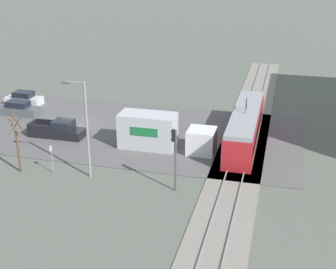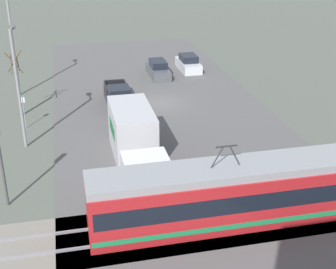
{
  "view_description": "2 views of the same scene",
  "coord_description": "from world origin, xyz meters",
  "px_view_note": "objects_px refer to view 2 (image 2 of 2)",
  "views": [
    {
      "loc": [
        43.19,
        21.38,
        17.83
      ],
      "look_at": [
        3.87,
        11.26,
        1.63
      ],
      "focal_mm": 50.0,
      "sensor_mm": 36.0,
      "label": 1
    },
    {
      "loc": [
        7.54,
        37.34,
        14.31
      ],
      "look_at": [
        1.61,
        11.12,
        2.15
      ],
      "focal_mm": 50.0,
      "sensor_mm": 36.0,
      "label": 2
    }
  ],
  "objects_px": {
    "box_truck": "(135,141)",
    "street_tree": "(18,87)",
    "sedan_car_0": "(188,64)",
    "traffic_light_pole": "(0,150)",
    "street_lamp_mid_block": "(17,81)",
    "no_parking_sign": "(24,110)",
    "light_rail_tram": "(224,195)",
    "street_lamp_near_crossing": "(13,40)",
    "pickup_truck": "(118,97)",
    "sedan_car_1": "(158,69)"
  },
  "relations": [
    {
      "from": "pickup_truck",
      "to": "traffic_light_pole",
      "type": "bearing_deg",
      "value": 60.42
    },
    {
      "from": "light_rail_tram",
      "to": "box_truck",
      "type": "relative_size",
      "value": 1.52
    },
    {
      "from": "sedan_car_0",
      "to": "street_tree",
      "type": "bearing_deg",
      "value": 29.51
    },
    {
      "from": "sedan_car_0",
      "to": "street_tree",
      "type": "distance_m",
      "value": 19.17
    },
    {
      "from": "street_tree",
      "to": "street_lamp_near_crossing",
      "type": "distance_m",
      "value": 6.09
    },
    {
      "from": "street_lamp_mid_block",
      "to": "no_parking_sign",
      "type": "height_order",
      "value": "street_lamp_mid_block"
    },
    {
      "from": "box_truck",
      "to": "sedan_car_1",
      "type": "distance_m",
      "value": 19.08
    },
    {
      "from": "traffic_light_pole",
      "to": "street_lamp_near_crossing",
      "type": "distance_m",
      "value": 19.11
    },
    {
      "from": "pickup_truck",
      "to": "street_lamp_near_crossing",
      "type": "distance_m",
      "value": 10.7
    },
    {
      "from": "light_rail_tram",
      "to": "street_lamp_near_crossing",
      "type": "distance_m",
      "value": 26.29
    },
    {
      "from": "pickup_truck",
      "to": "traffic_light_pole",
      "type": "xyz_separation_m",
      "value": [
        8.0,
        14.08,
        2.59
      ]
    },
    {
      "from": "street_lamp_near_crossing",
      "to": "street_lamp_mid_block",
      "type": "bearing_deg",
      "value": 95.44
    },
    {
      "from": "sedan_car_1",
      "to": "traffic_light_pole",
      "type": "relative_size",
      "value": 0.93
    },
    {
      "from": "street_lamp_near_crossing",
      "to": "sedan_car_1",
      "type": "bearing_deg",
      "value": -169.4
    },
    {
      "from": "pickup_truck",
      "to": "box_truck",
      "type": "bearing_deg",
      "value": 88.61
    },
    {
      "from": "street_lamp_mid_block",
      "to": "light_rail_tram",
      "type": "bearing_deg",
      "value": 131.29
    },
    {
      "from": "pickup_truck",
      "to": "sedan_car_1",
      "type": "relative_size",
      "value": 1.18
    },
    {
      "from": "box_truck",
      "to": "street_tree",
      "type": "height_order",
      "value": "street_tree"
    },
    {
      "from": "pickup_truck",
      "to": "traffic_light_pole",
      "type": "relative_size",
      "value": 1.09
    },
    {
      "from": "box_truck",
      "to": "traffic_light_pole",
      "type": "xyz_separation_m",
      "value": [
        7.73,
        3.24,
        1.73
      ]
    },
    {
      "from": "traffic_light_pole",
      "to": "street_lamp_mid_block",
      "type": "bearing_deg",
      "value": -94.57
    },
    {
      "from": "traffic_light_pole",
      "to": "no_parking_sign",
      "type": "height_order",
      "value": "traffic_light_pole"
    },
    {
      "from": "sedan_car_0",
      "to": "traffic_light_pole",
      "type": "distance_m",
      "value": 28.43
    },
    {
      "from": "street_tree",
      "to": "pickup_truck",
      "type": "bearing_deg",
      "value": -176.15
    },
    {
      "from": "box_truck",
      "to": "street_lamp_mid_block",
      "type": "distance_m",
      "value": 8.93
    },
    {
      "from": "no_parking_sign",
      "to": "traffic_light_pole",
      "type": "bearing_deg",
      "value": 87.59
    },
    {
      "from": "street_lamp_near_crossing",
      "to": "street_lamp_mid_block",
      "type": "relative_size",
      "value": 1.07
    },
    {
      "from": "box_truck",
      "to": "street_lamp_mid_block",
      "type": "bearing_deg",
      "value": -31.62
    },
    {
      "from": "box_truck",
      "to": "street_lamp_near_crossing",
      "type": "xyz_separation_m",
      "value": [
        8.21,
        -15.79,
        3.4
      ]
    },
    {
      "from": "sedan_car_0",
      "to": "traffic_light_pole",
      "type": "xyz_separation_m",
      "value": [
        16.58,
        22.95,
        2.6
      ]
    },
    {
      "from": "no_parking_sign",
      "to": "light_rail_tram",
      "type": "bearing_deg",
      "value": 125.21
    },
    {
      "from": "light_rail_tram",
      "to": "box_truck",
      "type": "xyz_separation_m",
      "value": [
        3.37,
        -7.57,
        -0.04
      ]
    },
    {
      "from": "pickup_truck",
      "to": "no_parking_sign",
      "type": "height_order",
      "value": "no_parking_sign"
    },
    {
      "from": "sedan_car_0",
      "to": "street_lamp_near_crossing",
      "type": "distance_m",
      "value": 18.01
    },
    {
      "from": "sedan_car_1",
      "to": "street_lamp_near_crossing",
      "type": "relative_size",
      "value": 0.54
    },
    {
      "from": "sedan_car_0",
      "to": "light_rail_tram",
      "type": "bearing_deg",
      "value": 78.65
    },
    {
      "from": "box_truck",
      "to": "street_lamp_mid_block",
      "type": "relative_size",
      "value": 1.11
    },
    {
      "from": "light_rail_tram",
      "to": "no_parking_sign",
      "type": "xyz_separation_m",
      "value": [
        10.65,
        -15.1,
        -0.15
      ]
    },
    {
      "from": "traffic_light_pole",
      "to": "no_parking_sign",
      "type": "relative_size",
      "value": 2.06
    },
    {
      "from": "street_lamp_near_crossing",
      "to": "sedan_car_0",
      "type": "bearing_deg",
      "value": -167.07
    },
    {
      "from": "box_truck",
      "to": "street_tree",
      "type": "xyz_separation_m",
      "value": [
        7.77,
        -10.3,
        0.82
      ]
    },
    {
      "from": "sedan_car_1",
      "to": "street_lamp_mid_block",
      "type": "distance_m",
      "value": 19.07
    },
    {
      "from": "light_rail_tram",
      "to": "street_lamp_mid_block",
      "type": "xyz_separation_m",
      "value": [
        10.5,
        -11.95,
        3.08
      ]
    },
    {
      "from": "street_lamp_near_crossing",
      "to": "street_lamp_mid_block",
      "type": "distance_m",
      "value": 11.46
    },
    {
      "from": "street_lamp_near_crossing",
      "to": "street_lamp_mid_block",
      "type": "height_order",
      "value": "street_lamp_near_crossing"
    },
    {
      "from": "street_tree",
      "to": "street_lamp_near_crossing",
      "type": "relative_size",
      "value": 0.61
    },
    {
      "from": "light_rail_tram",
      "to": "street_lamp_near_crossing",
      "type": "height_order",
      "value": "street_lamp_near_crossing"
    },
    {
      "from": "box_truck",
      "to": "street_lamp_near_crossing",
      "type": "height_order",
      "value": "street_lamp_near_crossing"
    },
    {
      "from": "street_lamp_near_crossing",
      "to": "no_parking_sign",
      "type": "relative_size",
      "value": 3.5
    },
    {
      "from": "sedan_car_0",
      "to": "street_lamp_near_crossing",
      "type": "height_order",
      "value": "street_lamp_near_crossing"
    }
  ]
}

